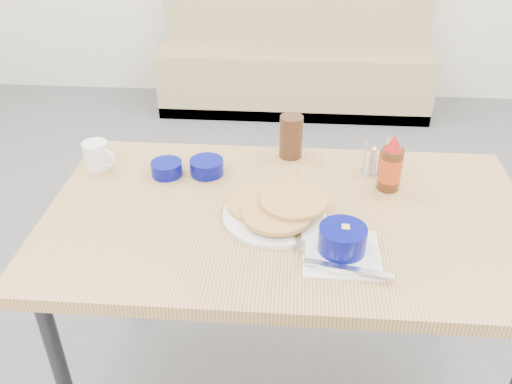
# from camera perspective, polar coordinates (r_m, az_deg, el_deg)

# --- Properties ---
(booth_bench) EXTENTS (1.90, 0.56, 1.22)m
(booth_bench) POSITION_cam_1_polar(r_m,az_deg,el_deg) (4.03, 4.11, 13.83)
(booth_bench) COLOR tan
(booth_bench) RESTS_ON ground
(dining_table) EXTENTS (1.40, 0.80, 0.76)m
(dining_table) POSITION_cam_1_polar(r_m,az_deg,el_deg) (1.60, 3.31, -4.02)
(dining_table) COLOR tan
(dining_table) RESTS_ON ground
(pancake_plate) EXTENTS (0.30, 0.31, 0.05)m
(pancake_plate) POSITION_cam_1_polar(r_m,az_deg,el_deg) (1.53, 2.10, -1.99)
(pancake_plate) COLOR white
(pancake_plate) RESTS_ON dining_table
(coffee_mug) EXTENTS (0.12, 0.08, 0.09)m
(coffee_mug) POSITION_cam_1_polar(r_m,az_deg,el_deg) (1.83, -16.39, 3.73)
(coffee_mug) COLOR white
(coffee_mug) RESTS_ON dining_table
(grits_setting) EXTENTS (0.22, 0.21, 0.09)m
(grits_setting) POSITION_cam_1_polar(r_m,az_deg,el_deg) (1.41, 9.06, -5.34)
(grits_setting) COLOR white
(grits_setting) RESTS_ON dining_table
(creamer_bowl) EXTENTS (0.10, 0.10, 0.04)m
(creamer_bowl) POSITION_cam_1_polar(r_m,az_deg,el_deg) (1.75, -9.38, 2.45)
(creamer_bowl) COLOR #04096C
(creamer_bowl) RESTS_ON dining_table
(butter_bowl) EXTENTS (0.11, 0.11, 0.05)m
(butter_bowl) POSITION_cam_1_polar(r_m,az_deg,el_deg) (1.74, -5.21, 2.64)
(butter_bowl) COLOR #04096C
(butter_bowl) RESTS_ON dining_table
(amber_tumbler) EXTENTS (0.10, 0.10, 0.15)m
(amber_tumbler) POSITION_cam_1_polar(r_m,az_deg,el_deg) (1.82, 3.71, 5.83)
(amber_tumbler) COLOR #3E2413
(amber_tumbler) RESTS_ON dining_table
(condiment_caddy) EXTENTS (0.10, 0.08, 0.11)m
(condiment_caddy) POSITION_cam_1_polar(r_m,az_deg,el_deg) (1.79, 12.69, 3.23)
(condiment_caddy) COLOR silver
(condiment_caddy) RESTS_ON dining_table
(syrup_bottle) EXTENTS (0.07, 0.07, 0.18)m
(syrup_bottle) POSITION_cam_1_polar(r_m,az_deg,el_deg) (1.68, 13.98, 2.67)
(syrup_bottle) COLOR #47230F
(syrup_bottle) RESTS_ON dining_table
(sugar_wrapper) EXTENTS (0.04, 0.03, 0.00)m
(sugar_wrapper) POSITION_cam_1_polar(r_m,az_deg,el_deg) (1.63, -1.55, -0.40)
(sugar_wrapper) COLOR #FD5457
(sugar_wrapper) RESTS_ON dining_table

